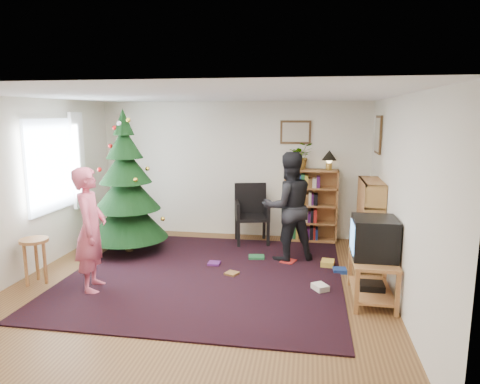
% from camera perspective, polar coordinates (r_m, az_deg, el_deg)
% --- Properties ---
extents(floor, '(5.00, 5.00, 0.00)m').
position_cam_1_polar(floor, '(5.95, -5.34, -12.11)').
color(floor, brown).
rests_on(floor, ground).
extents(ceiling, '(5.00, 5.00, 0.00)m').
position_cam_1_polar(ceiling, '(5.51, -5.79, 12.69)').
color(ceiling, white).
rests_on(ceiling, wall_back).
extents(wall_back, '(5.00, 0.02, 2.50)m').
position_cam_1_polar(wall_back, '(8.01, -0.95, 3.03)').
color(wall_back, silver).
rests_on(wall_back, floor).
extents(wall_front, '(5.00, 0.02, 2.50)m').
position_cam_1_polar(wall_front, '(3.32, -16.83, -8.00)').
color(wall_front, silver).
rests_on(wall_front, floor).
extents(wall_left, '(0.02, 5.00, 2.50)m').
position_cam_1_polar(wall_left, '(6.69, -26.73, 0.46)').
color(wall_left, silver).
rests_on(wall_left, floor).
extents(wall_right, '(0.02, 5.00, 2.50)m').
position_cam_1_polar(wall_right, '(5.51, 20.43, -0.96)').
color(wall_right, silver).
rests_on(wall_right, floor).
extents(rug, '(3.80, 3.60, 0.02)m').
position_cam_1_polar(rug, '(6.22, -4.63, -11.00)').
color(rug, black).
rests_on(rug, floor).
extents(window_pane, '(0.04, 1.20, 1.40)m').
position_cam_1_polar(window_pane, '(7.13, -23.88, 3.26)').
color(window_pane, silver).
rests_on(window_pane, wall_left).
extents(curtain, '(0.06, 0.35, 1.60)m').
position_cam_1_polar(curtain, '(7.70, -20.80, 3.93)').
color(curtain, white).
rests_on(curtain, wall_left).
extents(picture_back, '(0.55, 0.03, 0.42)m').
position_cam_1_polar(picture_back, '(7.80, 7.42, 7.91)').
color(picture_back, '#4C3319').
rests_on(picture_back, wall_back).
extents(picture_right, '(0.03, 0.50, 0.60)m').
position_cam_1_polar(picture_right, '(7.15, 17.96, 7.28)').
color(picture_right, '#4C3319').
rests_on(picture_right, wall_right).
extents(christmas_tree, '(1.30, 1.30, 2.36)m').
position_cam_1_polar(christmas_tree, '(7.21, -14.89, -0.28)').
color(christmas_tree, '#3F2816').
rests_on(christmas_tree, rug).
extents(bookshelf_back, '(0.95, 0.30, 1.30)m').
position_cam_1_polar(bookshelf_back, '(7.82, 9.38, -1.64)').
color(bookshelf_back, '#A8793C').
rests_on(bookshelf_back, floor).
extents(bookshelf_right, '(0.30, 0.95, 1.30)m').
position_cam_1_polar(bookshelf_right, '(6.77, 16.90, -3.84)').
color(bookshelf_right, '#A8793C').
rests_on(bookshelf_right, floor).
extents(tv_stand, '(0.51, 0.92, 0.55)m').
position_cam_1_polar(tv_stand, '(5.60, 17.20, -10.45)').
color(tv_stand, '#A8793C').
rests_on(tv_stand, floor).
extents(crt_tv, '(0.52, 0.56, 0.49)m').
position_cam_1_polar(crt_tv, '(5.45, 17.44, -5.83)').
color(crt_tv, black).
rests_on(crt_tv, tv_stand).
extents(armchair, '(0.70, 0.70, 1.05)m').
position_cam_1_polar(armchair, '(7.67, 1.71, -2.50)').
color(armchair, black).
rests_on(armchair, rug).
extents(stool, '(0.37, 0.37, 0.62)m').
position_cam_1_polar(stool, '(6.42, -25.71, -6.86)').
color(stool, '#A8793C').
rests_on(stool, floor).
extents(person_standing, '(0.52, 0.67, 1.62)m').
position_cam_1_polar(person_standing, '(5.83, -19.29, -4.77)').
color(person_standing, '#D3546F').
rests_on(person_standing, rug).
extents(person_by_chair, '(1.02, 0.92, 1.71)m').
position_cam_1_polar(person_by_chair, '(6.67, 6.46, -1.97)').
color(person_by_chair, black).
rests_on(person_by_chair, rug).
extents(potted_plant, '(0.49, 0.45, 0.48)m').
position_cam_1_polar(potted_plant, '(7.69, 8.08, 4.79)').
color(potted_plant, gray).
rests_on(potted_plant, bookshelf_back).
extents(table_lamp, '(0.26, 0.26, 0.35)m').
position_cam_1_polar(table_lamp, '(7.70, 11.82, 4.64)').
color(table_lamp, '#A57F33').
rests_on(table_lamp, bookshelf_back).
extents(floor_clutter, '(2.07, 1.30, 0.08)m').
position_cam_1_polar(floor_clutter, '(6.44, 5.58, -9.96)').
color(floor_clutter, '#A51E19').
rests_on(floor_clutter, rug).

